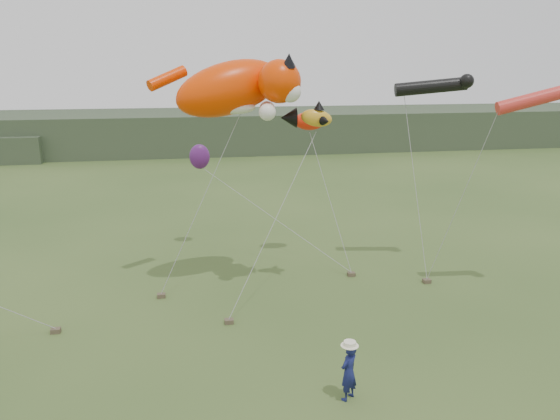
% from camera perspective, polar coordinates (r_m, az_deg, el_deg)
% --- Properties ---
extents(ground, '(120.00, 120.00, 0.00)m').
position_cam_1_polar(ground, '(17.74, 5.69, -15.67)').
color(ground, '#385123').
rests_on(ground, ground).
extents(headland, '(90.00, 13.00, 4.00)m').
position_cam_1_polar(headland, '(59.77, -8.76, 8.09)').
color(headland, '#2D3D28').
rests_on(headland, ground).
extents(festival_attendant, '(0.73, 0.70, 1.68)m').
position_cam_1_polar(festival_attendant, '(15.77, 7.19, -16.44)').
color(festival_attendant, '#161B52').
rests_on(festival_attendant, ground).
extents(sandbag_anchors, '(14.92, 3.86, 0.16)m').
position_cam_1_polar(sandbag_anchors, '(21.80, -2.65, -9.22)').
color(sandbag_anchors, brown).
rests_on(sandbag_anchors, ground).
extents(cat_kite, '(5.83, 3.33, 2.97)m').
position_cam_1_polar(cat_kite, '(21.50, -4.18, 12.64)').
color(cat_kite, '#F53800').
rests_on(cat_kite, ground).
extents(fish_kite, '(2.07, 1.37, 1.09)m').
position_cam_1_polar(fish_kite, '(21.47, 2.76, 9.66)').
color(fish_kite, gold).
rests_on(fish_kite, ground).
extents(tube_kites, '(5.50, 5.02, 1.47)m').
position_cam_1_polar(tube_kites, '(23.99, 20.00, 11.64)').
color(tube_kites, black).
rests_on(tube_kites, ground).
extents(misc_kites, '(6.16, 3.16, 2.92)m').
position_cam_1_polar(misc_kites, '(25.81, -2.22, 7.59)').
color(misc_kites, '#F8250B').
rests_on(misc_kites, ground).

